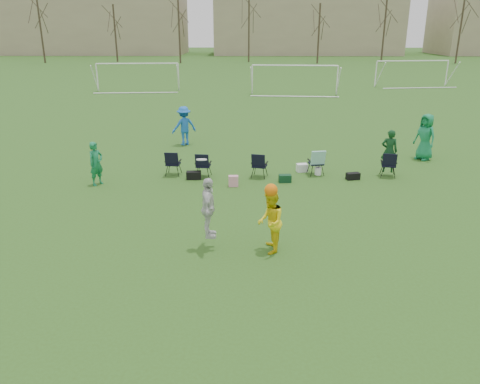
{
  "coord_description": "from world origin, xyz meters",
  "views": [
    {
      "loc": [
        0.09,
        -9.28,
        5.5
      ],
      "look_at": [
        -0.14,
        2.73,
        1.25
      ],
      "focal_mm": 35.0,
      "sensor_mm": 36.0,
      "label": 1
    }
  ],
  "objects_px": {
    "fielder_green_far": "(425,137)",
    "goal_right": "(413,66)",
    "fielder_green_near": "(96,164)",
    "goal_mid": "(295,71)",
    "fielder_blue": "(184,126)",
    "goal_left": "(137,69)",
    "center_contest": "(245,216)"
  },
  "relations": [
    {
      "from": "fielder_blue",
      "to": "goal_mid",
      "type": "height_order",
      "value": "goal_mid"
    },
    {
      "from": "fielder_green_near",
      "to": "fielder_green_far",
      "type": "bearing_deg",
      "value": -41.63
    },
    {
      "from": "fielder_green_near",
      "to": "fielder_green_far",
      "type": "relative_size",
      "value": 0.8
    },
    {
      "from": "fielder_green_far",
      "to": "goal_mid",
      "type": "height_order",
      "value": "goal_mid"
    },
    {
      "from": "center_contest",
      "to": "goal_right",
      "type": "distance_m",
      "value": 39.66
    },
    {
      "from": "fielder_green_far",
      "to": "goal_mid",
      "type": "distance_m",
      "value": 21.59
    },
    {
      "from": "goal_mid",
      "to": "goal_right",
      "type": "height_order",
      "value": "same"
    },
    {
      "from": "center_contest",
      "to": "goal_left",
      "type": "height_order",
      "value": "goal_left"
    },
    {
      "from": "fielder_green_near",
      "to": "goal_mid",
      "type": "xyz_separation_m",
      "value": [
        9.47,
        24.99,
        1.12
      ]
    },
    {
      "from": "fielder_blue",
      "to": "goal_right",
      "type": "height_order",
      "value": "goal_right"
    },
    {
      "from": "fielder_green_near",
      "to": "center_contest",
      "type": "relative_size",
      "value": 0.66
    },
    {
      "from": "goal_left",
      "to": "goal_mid",
      "type": "bearing_deg",
      "value": -13.13
    },
    {
      "from": "fielder_green_far",
      "to": "center_contest",
      "type": "bearing_deg",
      "value": -74.07
    },
    {
      "from": "fielder_blue",
      "to": "goal_left",
      "type": "xyz_separation_m",
      "value": [
        -6.93,
        20.76,
        0.98
      ]
    },
    {
      "from": "fielder_green_far",
      "to": "goal_mid",
      "type": "relative_size",
      "value": 0.27
    },
    {
      "from": "fielder_blue",
      "to": "goal_right",
      "type": "relative_size",
      "value": 0.26
    },
    {
      "from": "fielder_green_far",
      "to": "goal_right",
      "type": "distance_m",
      "value": 28.48
    },
    {
      "from": "fielder_green_near",
      "to": "goal_right",
      "type": "distance_m",
      "value": 37.72
    },
    {
      "from": "fielder_blue",
      "to": "fielder_green_far",
      "type": "distance_m",
      "value": 11.1
    },
    {
      "from": "center_contest",
      "to": "goal_mid",
      "type": "height_order",
      "value": "goal_mid"
    },
    {
      "from": "fielder_green_near",
      "to": "fielder_blue",
      "type": "height_order",
      "value": "fielder_blue"
    },
    {
      "from": "fielder_green_far",
      "to": "goal_right",
      "type": "xyz_separation_m",
      "value": [
        8.25,
        27.25,
        0.92
      ]
    },
    {
      "from": "goal_right",
      "to": "fielder_blue",
      "type": "bearing_deg",
      "value": -135.61
    },
    {
      "from": "fielder_green_near",
      "to": "goal_right",
      "type": "relative_size",
      "value": 0.22
    },
    {
      "from": "fielder_green_far",
      "to": "center_contest",
      "type": "relative_size",
      "value": 0.83
    },
    {
      "from": "fielder_green_near",
      "to": "fielder_blue",
      "type": "relative_size",
      "value": 0.85
    },
    {
      "from": "goal_left",
      "to": "goal_mid",
      "type": "distance_m",
      "value": 14.14
    },
    {
      "from": "goal_left",
      "to": "goal_right",
      "type": "relative_size",
      "value": 1.01
    },
    {
      "from": "fielder_green_near",
      "to": "goal_mid",
      "type": "relative_size",
      "value": 0.22
    },
    {
      "from": "goal_mid",
      "to": "fielder_blue",
      "type": "bearing_deg",
      "value": -106.65
    },
    {
      "from": "fielder_green_far",
      "to": "goal_right",
      "type": "bearing_deg",
      "value": 129.65
    },
    {
      "from": "goal_left",
      "to": "goal_right",
      "type": "distance_m",
      "value": 26.31
    }
  ]
}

